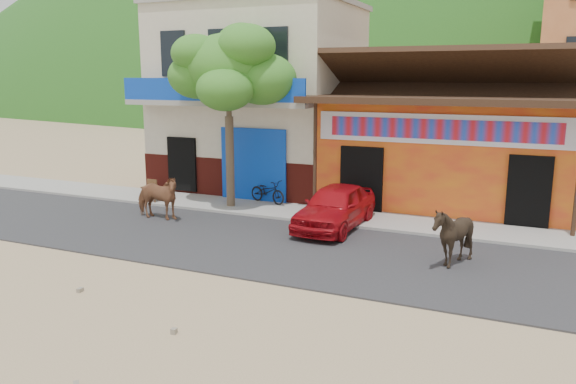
# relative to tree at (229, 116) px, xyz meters

# --- Properties ---
(ground) EXTENTS (120.00, 120.00, 0.00)m
(ground) POSITION_rel_tree_xyz_m (4.60, -5.80, -3.12)
(ground) COLOR #9E825B
(ground) RESTS_ON ground
(road) EXTENTS (60.00, 5.00, 0.04)m
(road) POSITION_rel_tree_xyz_m (4.60, -3.30, -3.10)
(road) COLOR #28282B
(road) RESTS_ON ground
(sidewalk) EXTENTS (60.00, 2.00, 0.12)m
(sidewalk) POSITION_rel_tree_xyz_m (4.60, 0.20, -3.06)
(sidewalk) COLOR gray
(sidewalk) RESTS_ON ground
(dance_club) EXTENTS (8.00, 6.00, 3.60)m
(dance_club) POSITION_rel_tree_xyz_m (6.60, 4.20, -1.32)
(dance_club) COLOR orange
(dance_club) RESTS_ON ground
(cafe_building) EXTENTS (7.00, 6.00, 7.00)m
(cafe_building) POSITION_rel_tree_xyz_m (-0.90, 4.20, 0.38)
(cafe_building) COLOR beige
(cafe_building) RESTS_ON ground
(hillside) EXTENTS (100.00, 40.00, 24.00)m
(hillside) POSITION_rel_tree_xyz_m (4.60, 64.20, 8.88)
(hillside) COLOR #194C14
(hillside) RESTS_ON ground
(tree) EXTENTS (3.00, 3.00, 6.00)m
(tree) POSITION_rel_tree_xyz_m (0.00, 0.00, 0.00)
(tree) COLOR #2D721E
(tree) RESTS_ON sidewalk
(cow_tan) EXTENTS (1.67, 0.79, 1.40)m
(cow_tan) POSITION_rel_tree_xyz_m (-1.33, -2.26, -2.38)
(cow_tan) COLOR brown
(cow_tan) RESTS_ON road
(cow_dark) EXTENTS (1.69, 1.62, 1.45)m
(cow_dark) POSITION_rel_tree_xyz_m (7.67, -3.05, -2.36)
(cow_dark) COLOR black
(cow_dark) RESTS_ON road
(red_car) EXTENTS (1.67, 3.84, 1.29)m
(red_car) POSITION_rel_tree_xyz_m (4.06, -1.00, -2.43)
(red_car) COLOR #A50B13
(red_car) RESTS_ON road
(scooter) EXTENTS (1.64, 1.00, 0.81)m
(scooter) POSITION_rel_tree_xyz_m (0.97, 0.86, -2.59)
(scooter) COLOR black
(scooter) RESTS_ON sidewalk
(cafe_chair_left) EXTENTS (0.45, 0.45, 0.94)m
(cafe_chair_left) POSITION_rel_tree_xyz_m (-3.78, 0.52, -2.53)
(cafe_chair_left) COLOR #4D3619
(cafe_chair_left) RESTS_ON sidewalk
(cafe_chair_right) EXTENTS (0.41, 0.41, 0.85)m
(cafe_chair_right) POSITION_rel_tree_xyz_m (-2.80, -0.50, -2.57)
(cafe_chair_right) COLOR #4F261A
(cafe_chair_right) RESTS_ON sidewalk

